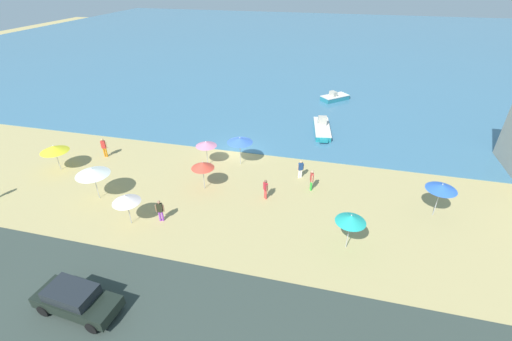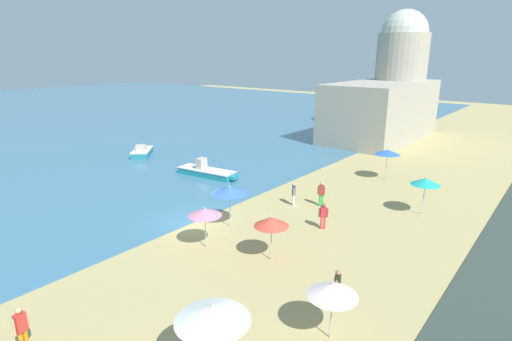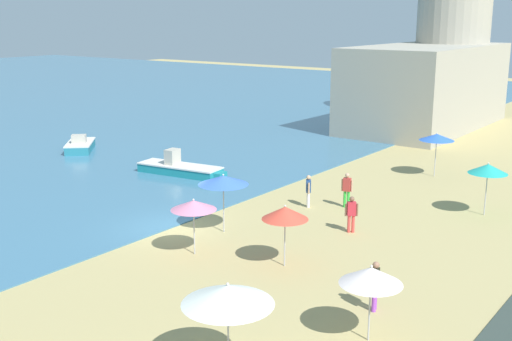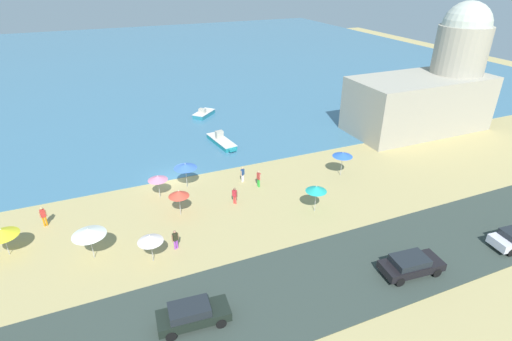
% 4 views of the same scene
% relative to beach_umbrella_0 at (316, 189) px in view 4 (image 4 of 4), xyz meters
% --- Properties ---
extents(ground_plane, '(160.00, 160.00, 0.00)m').
position_rel_beach_umbrella_0_xyz_m(ground_plane, '(-10.07, 10.41, -2.23)').
color(ground_plane, tan).
extents(sea, '(150.00, 110.00, 0.05)m').
position_rel_beach_umbrella_0_xyz_m(sea, '(-10.07, 65.41, -2.20)').
color(sea, teal).
rests_on(sea, ground_plane).
extents(coastal_road, '(80.00, 8.00, 0.06)m').
position_rel_beach_umbrella_0_xyz_m(coastal_road, '(-10.07, -7.59, -2.20)').
color(coastal_road, '#313D37').
rests_on(coastal_road, ground_plane).
extents(beach_umbrella_0, '(1.80, 1.80, 2.52)m').
position_rel_beach_umbrella_0_xyz_m(beach_umbrella_0, '(0.00, 0.00, 0.00)').
color(beach_umbrella_0, '#B2B2B7').
rests_on(beach_umbrella_0, ground_plane).
extents(beach_umbrella_1, '(2.16, 2.16, 2.57)m').
position_rel_beach_umbrella_0_xyz_m(beach_umbrella_1, '(-9.10, 8.29, 0.08)').
color(beach_umbrella_1, '#B2B2B7').
rests_on(beach_umbrella_1, ground_plane).
extents(beach_umbrella_2, '(1.99, 1.99, 2.58)m').
position_rel_beach_umbrella_0_xyz_m(beach_umbrella_2, '(5.77, 4.68, 0.08)').
color(beach_umbrella_2, '#B2B2B7').
rests_on(beach_umbrella_2, ground_plane).
extents(beach_umbrella_3, '(1.81, 1.81, 2.31)m').
position_rel_beach_umbrella_0_xyz_m(beach_umbrella_3, '(-13.99, -1.09, -0.24)').
color(beach_umbrella_3, '#B2B2B7').
rests_on(beach_umbrella_3, ground_plane).
extents(beach_umbrella_4, '(2.23, 2.23, 2.30)m').
position_rel_beach_umbrella_0_xyz_m(beach_umbrella_4, '(-23.60, 3.76, -0.24)').
color(beach_umbrella_4, '#B2B2B7').
rests_on(beach_umbrella_4, ground_plane).
extents(beach_umbrella_5, '(1.79, 1.79, 2.26)m').
position_rel_beach_umbrella_0_xyz_m(beach_umbrella_5, '(-11.83, 7.53, -0.23)').
color(beach_umbrella_5, '#B2B2B7').
rests_on(beach_umbrella_5, ground_plane).
extents(beach_umbrella_6, '(1.73, 1.73, 2.37)m').
position_rel_beach_umbrella_0_xyz_m(beach_umbrella_6, '(-10.75, 4.01, -0.16)').
color(beach_umbrella_6, '#B2B2B7').
rests_on(beach_umbrella_6, ground_plane).
extents(beach_umbrella_7, '(2.38, 2.38, 2.61)m').
position_rel_beach_umbrella_0_xyz_m(beach_umbrella_7, '(-17.87, 0.94, 0.06)').
color(beach_umbrella_7, '#B2B2B7').
rests_on(beach_umbrella_7, ground_plane).
extents(bather_0, '(0.55, 0.32, 1.64)m').
position_rel_beach_umbrella_0_xyz_m(bather_0, '(-12.15, -0.36, -1.31)').
color(bather_0, purple).
rests_on(bather_0, ground_plane).
extents(bather_2, '(0.48, 0.39, 1.60)m').
position_rel_beach_umbrella_0_xyz_m(bather_2, '(-3.80, 7.32, -1.34)').
color(bather_2, white).
rests_on(bather_2, ground_plane).
extents(bather_3, '(0.29, 0.56, 1.72)m').
position_rel_beach_umbrella_0_xyz_m(bather_3, '(-2.76, 5.78, -1.26)').
color(bather_3, green).
rests_on(bather_3, ground_plane).
extents(bather_4, '(0.39, 0.47, 1.61)m').
position_rel_beach_umbrella_0_xyz_m(bather_4, '(-5.90, 3.84, -1.33)').
color(bather_4, '#DD4640').
rests_on(bather_4, ground_plane).
extents(bather_5, '(0.56, 0.30, 1.79)m').
position_rel_beach_umbrella_0_xyz_m(bather_5, '(-21.26, 6.70, -1.22)').
color(bather_5, orange).
rests_on(bather_5, ground_plane).
extents(parked_car_1, '(4.37, 2.06, 1.45)m').
position_rel_beach_umbrella_0_xyz_m(parked_car_1, '(-12.83, -7.75, -1.40)').
color(parked_car_1, black).
rests_on(parked_car_1, coastal_road).
extents(parked_car_4, '(4.44, 2.28, 1.35)m').
position_rel_beach_umbrella_0_xyz_m(parked_car_4, '(2.03, -9.31, -1.44)').
color(parked_car_4, black).
rests_on(parked_car_4, coastal_road).
extents(skiff_nearshore, '(3.73, 3.61, 1.18)m').
position_rel_beach_umbrella_0_xyz_m(skiff_nearshore, '(-1.93, 26.91, -1.82)').
color(skiff_nearshore, teal).
rests_on(skiff_nearshore, sea).
extents(skiff_offshore, '(2.23, 5.67, 1.44)m').
position_rel_beach_umbrella_0_xyz_m(skiff_offshore, '(-2.79, 16.77, -1.83)').
color(skiff_offshore, teal).
rests_on(skiff_offshore, sea).
extents(harbor_fortress, '(17.60, 8.10, 15.19)m').
position_rel_beach_umbrella_0_xyz_m(harbor_fortress, '(23.82, 11.78, 2.98)').
color(harbor_fortress, '#A59F8D').
rests_on(harbor_fortress, ground_plane).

